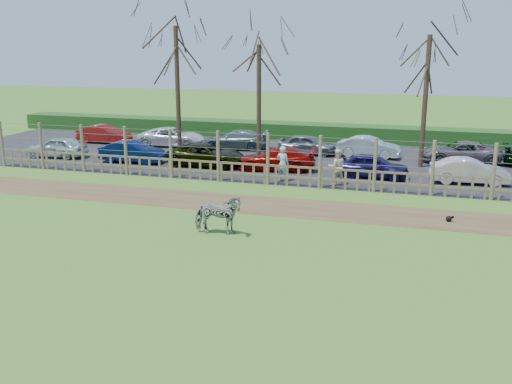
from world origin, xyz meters
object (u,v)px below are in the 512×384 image
(tree_right, at_px, (427,69))
(zebra, at_px, (218,215))
(car_1, at_px, (132,152))
(crow, at_px, (449,219))
(car_11, at_px, (369,147))
(car_10, at_px, (307,144))
(visitor_b, at_px, (337,167))
(car_8, at_px, (172,137))
(car_5, at_px, (469,171))
(car_0, at_px, (57,147))
(car_7, at_px, (104,134))
(car_9, at_px, (236,140))
(visitor_a, at_px, (283,164))
(car_12, at_px, (460,152))
(car_4, at_px, (373,166))
(tree_left, at_px, (177,61))
(car_3, at_px, (277,159))
(tree_mid, at_px, (259,75))

(tree_right, relative_size, zebra, 4.26)
(zebra, bearing_deg, car_1, 31.52)
(crow, bearing_deg, car_11, 109.28)
(car_10, bearing_deg, visitor_b, -156.71)
(car_8, height_order, car_10, same)
(crow, bearing_deg, car_5, 80.30)
(car_0, bearing_deg, crow, 68.61)
(visitor_b, distance_m, car_7, 18.25)
(car_9, bearing_deg, car_8, -95.79)
(visitor_a, distance_m, car_12, 11.09)
(tree_right, xyz_separation_m, zebra, (-6.81, -13.56, -4.51))
(zebra, height_order, car_8, zebra)
(car_11, bearing_deg, car_1, 117.93)
(visitor_a, xyz_separation_m, car_5, (8.72, 2.02, -0.26))
(tree_right, distance_m, visitor_a, 9.37)
(car_4, relative_size, car_10, 1.00)
(car_0, relative_size, car_7, 0.97)
(car_4, distance_m, car_5, 4.56)
(car_12, bearing_deg, tree_left, -84.05)
(car_3, bearing_deg, car_4, 79.03)
(visitor_a, relative_size, car_3, 0.42)
(visitor_a, distance_m, car_9, 8.99)
(tree_left, xyz_separation_m, car_4, (11.20, -1.72, -4.98))
(visitor_a, height_order, crow, visitor_a)
(car_0, bearing_deg, car_7, 174.34)
(zebra, height_order, crow, zebra)
(tree_right, bearing_deg, car_9, 168.32)
(car_12, bearing_deg, zebra, -36.18)
(car_7, bearing_deg, zebra, -136.94)
(visitor_b, xyz_separation_m, car_12, (5.94, 7.08, -0.26))
(visitor_b, xyz_separation_m, car_3, (-3.53, 2.37, -0.26))
(car_0, bearing_deg, car_11, 101.65)
(car_9, bearing_deg, tree_left, -36.50)
(tree_mid, relative_size, car_7, 1.87)
(car_4, bearing_deg, visitor_b, 147.57)
(zebra, distance_m, car_1, 13.61)
(visitor_a, distance_m, car_3, 2.49)
(car_3, relative_size, car_12, 0.96)
(visitor_b, height_order, crow, visitor_b)
(visitor_b, bearing_deg, car_12, -149.77)
(car_3, bearing_deg, visitor_b, 48.82)
(car_8, bearing_deg, tree_mid, -119.39)
(car_1, bearing_deg, car_5, -92.53)
(tree_right, bearing_deg, tree_mid, -176.82)
(car_0, xyz_separation_m, car_4, (18.34, -0.12, 0.00))
(car_10, relative_size, car_11, 0.97)
(visitor_b, height_order, car_0, visitor_b)
(car_0, bearing_deg, car_8, 132.51)
(car_3, xyz_separation_m, car_11, (4.39, 4.92, 0.00))
(car_3, bearing_deg, tree_right, 104.23)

